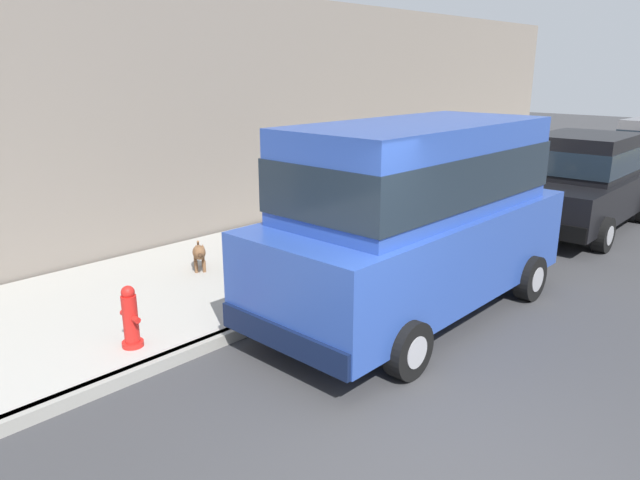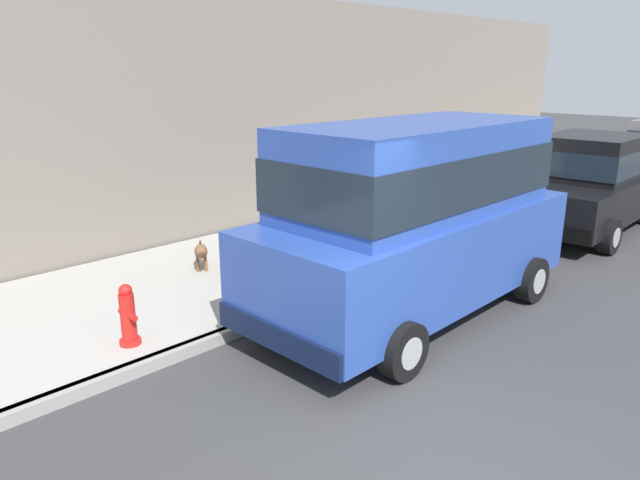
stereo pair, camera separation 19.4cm
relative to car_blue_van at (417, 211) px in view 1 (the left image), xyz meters
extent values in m
plane|color=#38383A|center=(2.12, -2.54, -1.39)|extent=(80.00, 80.00, 0.00)
cube|color=gray|center=(-1.08, -2.54, -1.32)|extent=(0.16, 64.00, 0.14)
cube|color=#A8A59E|center=(-2.88, -2.54, -1.32)|extent=(3.60, 64.00, 0.14)
cube|color=#28479E|center=(0.00, 0.00, -0.52)|extent=(1.95, 4.82, 1.10)
cube|color=#28479E|center=(0.00, 0.00, 0.58)|extent=(1.71, 3.82, 1.10)
cube|color=#19232D|center=(0.00, 0.00, 0.49)|extent=(1.75, 3.86, 0.61)
cube|color=#0E1837|center=(-0.02, 2.35, -0.93)|extent=(1.86, 0.22, 0.28)
cube|color=#0E1837|center=(0.02, -2.35, -0.93)|extent=(1.86, 0.22, 0.28)
cylinder|color=black|center=(-0.96, 1.48, -1.07)|extent=(0.23, 0.64, 0.64)
cylinder|color=#9E9EA3|center=(-0.96, 1.48, -1.07)|extent=(0.24, 0.35, 0.35)
cylinder|color=black|center=(0.94, 1.50, -1.07)|extent=(0.23, 0.64, 0.64)
cylinder|color=#9E9EA3|center=(0.94, 1.50, -1.07)|extent=(0.24, 0.35, 0.35)
cylinder|color=black|center=(-0.94, -1.50, -1.07)|extent=(0.23, 0.64, 0.64)
cylinder|color=#9E9EA3|center=(-0.94, -1.50, -1.07)|extent=(0.24, 0.35, 0.35)
cylinder|color=black|center=(0.96, -1.48, -1.07)|extent=(0.23, 0.64, 0.64)
cylinder|color=#9E9EA3|center=(0.96, -1.48, -1.07)|extent=(0.24, 0.35, 0.35)
cube|color=#EAEACC|center=(-0.61, 2.37, -0.36)|extent=(0.28, 0.08, 0.14)
cube|color=#EAEACC|center=(0.57, 2.38, -0.36)|extent=(0.28, 0.08, 0.14)
cube|color=black|center=(-0.03, 5.91, -0.69)|extent=(1.93, 4.55, 0.76)
cube|color=black|center=(-0.03, 5.81, 0.11)|extent=(1.64, 2.14, 0.84)
cube|color=#19232D|center=(-0.03, 5.81, 0.04)|extent=(1.68, 2.18, 0.46)
cube|color=black|center=(-0.09, 8.11, -0.93)|extent=(1.77, 0.25, 0.28)
cube|color=black|center=(0.03, 3.71, -0.93)|extent=(1.77, 0.25, 0.28)
cylinder|color=black|center=(-0.97, 7.28, -1.07)|extent=(0.24, 0.65, 0.64)
cylinder|color=#9E9EA3|center=(-0.97, 7.28, -1.07)|extent=(0.25, 0.36, 0.35)
cylinder|color=black|center=(-0.89, 4.49, -1.07)|extent=(0.24, 0.65, 0.64)
cylinder|color=#9E9EA3|center=(-0.89, 4.49, -1.07)|extent=(0.25, 0.36, 0.35)
cylinder|color=black|center=(0.91, 4.54, -1.07)|extent=(0.24, 0.65, 0.64)
cylinder|color=#9E9EA3|center=(0.91, 4.54, -1.07)|extent=(0.25, 0.36, 0.35)
cube|color=#EAEACC|center=(-0.65, 8.12, -0.58)|extent=(0.28, 0.09, 0.14)
cube|color=#252527|center=(-0.11, 9.65, -0.93)|extent=(1.69, 0.26, 0.28)
cylinder|color=black|center=(-0.87, 12.62, -1.07)|extent=(0.24, 0.65, 0.64)
cylinder|color=#9E9EA3|center=(-0.87, 12.62, -1.07)|extent=(0.25, 0.36, 0.35)
cylinder|color=black|center=(-0.95, 10.33, -1.07)|extent=(0.24, 0.65, 0.64)
cylinder|color=#9E9EA3|center=(-0.95, 10.33, -1.07)|extent=(0.25, 0.36, 0.35)
ellipsoid|color=brown|center=(-3.16, -1.21, -0.97)|extent=(0.48, 0.40, 0.20)
cylinder|color=brown|center=(-3.01, -1.23, -1.16)|extent=(0.05, 0.05, 0.18)
cylinder|color=brown|center=(-3.08, -1.33, -1.16)|extent=(0.05, 0.05, 0.18)
cylinder|color=brown|center=(-3.24, -1.08, -1.16)|extent=(0.05, 0.05, 0.18)
cylinder|color=brown|center=(-3.31, -1.19, -1.16)|extent=(0.05, 0.05, 0.18)
sphere|color=brown|center=(-2.91, -1.36, -0.88)|extent=(0.17, 0.17, 0.17)
ellipsoid|color=#432C1C|center=(-2.84, -1.41, -0.90)|extent=(0.13, 0.12, 0.06)
cone|color=brown|center=(-2.90, -1.31, -0.80)|extent=(0.06, 0.06, 0.07)
cone|color=brown|center=(-2.95, -1.40, -0.80)|extent=(0.06, 0.06, 0.07)
cylinder|color=brown|center=(-3.38, -1.07, -0.91)|extent=(0.12, 0.09, 0.13)
cylinder|color=red|center=(-1.53, -3.26, -1.22)|extent=(0.24, 0.24, 0.06)
cylinder|color=red|center=(-1.53, -3.26, -0.92)|extent=(0.17, 0.17, 0.55)
sphere|color=red|center=(-1.53, -3.26, -0.60)|extent=(0.15, 0.15, 0.15)
cylinder|color=red|center=(-1.65, -3.26, -0.89)|extent=(0.10, 0.07, 0.07)
cylinder|color=red|center=(-1.41, -3.26, -0.89)|extent=(0.10, 0.07, 0.07)
cube|color=slate|center=(-4.98, 3.60, 0.86)|extent=(0.50, 20.00, 4.51)
camera|label=1|loc=(4.10, -6.11, 1.75)|focal=32.63mm
camera|label=2|loc=(4.24, -5.98, 1.75)|focal=32.63mm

